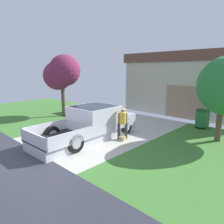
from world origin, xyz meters
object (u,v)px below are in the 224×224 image
object	(u,v)px
pickup_truck	(93,124)
front_yard_tree	(63,73)
person_with_hat	(123,121)
house_with_garage	(194,83)
wheeled_trash_bin	(203,118)
handbag	(122,138)

from	to	relation	value
pickup_truck	front_yard_tree	bearing A→B (deg)	159.00
person_with_hat	house_with_garage	bearing A→B (deg)	-140.43
pickup_truck	person_with_hat	distance (m)	1.52
house_with_garage	front_yard_tree	bearing A→B (deg)	-129.79
house_with_garage	pickup_truck	bearing A→B (deg)	-96.71
house_with_garage	wheeled_trash_bin	size ratio (longest dim) A/B	9.01
pickup_truck	wheeled_trash_bin	bearing A→B (deg)	56.83
front_yard_tree	wheeled_trash_bin	distance (m)	9.80
person_with_hat	handbag	world-z (taller)	person_with_hat
wheeled_trash_bin	person_with_hat	bearing A→B (deg)	-114.65
house_with_garage	wheeled_trash_bin	world-z (taller)	house_with_garage
pickup_truck	house_with_garage	distance (m)	9.81
person_with_hat	front_yard_tree	world-z (taller)	front_yard_tree
person_with_hat	front_yard_tree	xyz separation A→B (m)	(-6.56, 1.06, 2.25)
handbag	house_with_garage	distance (m)	9.21
front_yard_tree	wheeled_trash_bin	xyz separation A→B (m)	(8.72, 3.64, -2.58)
wheeled_trash_bin	front_yard_tree	bearing A→B (deg)	-157.33
house_with_garage	person_with_hat	bearing A→B (deg)	-89.14
wheeled_trash_bin	handbag	bearing A→B (deg)	-112.65
handbag	wheeled_trash_bin	world-z (taller)	wheeled_trash_bin
pickup_truck	wheeled_trash_bin	distance (m)	6.50
pickup_truck	person_with_hat	bearing A→B (deg)	31.72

